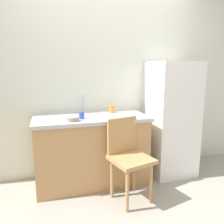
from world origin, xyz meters
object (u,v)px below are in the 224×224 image
Objects in this scene: chair at (128,155)px; cup_orange at (112,109)px; cup_blue at (82,115)px; terracotta_bowl at (73,119)px; refrigerator at (171,119)px.

cup_orange is (-0.01, 0.63, 0.39)m from chair.
terracotta_bowl is at bearing -140.10° from cup_blue.
refrigerator is 1.34m from terracotta_bowl.
cup_orange reaches higher than chair.
refrigerator reaches higher than cup_blue.
terracotta_bowl is 0.64m from cup_orange.
cup_blue reaches higher than terracotta_bowl.
cup_orange reaches higher than terracotta_bowl.
chair is 9.51× the size of cup_orange.
chair is at bearing -27.17° from terracotta_bowl.
terracotta_bowl is 1.65× the size of cup_blue.
refrigerator reaches higher than cup_orange.
chair is at bearing -89.46° from cup_orange.
chair and terracotta_bowl have the same top height.
chair is 6.67× the size of terracotta_bowl.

